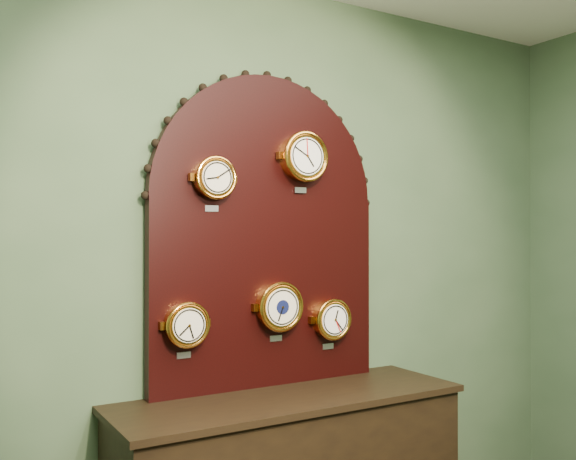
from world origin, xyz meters
TOP-DOWN VIEW (x-y plane):
  - wall_back at (0.00, 2.50)m, footprint 4.00×0.00m
  - display_board at (0.00, 2.45)m, footprint 1.26×0.06m
  - roman_clock at (-0.31, 2.38)m, footprint 0.20×0.08m
  - arabic_clock at (0.17, 2.38)m, footprint 0.25×0.08m
  - hygrometer at (-0.44, 2.38)m, footprint 0.20×0.08m
  - barometer at (0.03, 2.38)m, footprint 0.24×0.08m
  - tide_clock at (0.34, 2.38)m, footprint 0.21×0.08m

SIDE VIEW (x-z plane):
  - tide_clock at x=0.34m, z-range 1.00..1.26m
  - hygrometer at x=-0.44m, z-range 1.03..1.29m
  - barometer at x=0.03m, z-range 1.07..1.36m
  - wall_back at x=0.00m, z-range -0.60..3.40m
  - display_board at x=0.00m, z-range 0.86..2.39m
  - roman_clock at x=-0.31m, z-range 1.69..1.94m
  - arabic_clock at x=0.17m, z-range 1.79..2.09m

